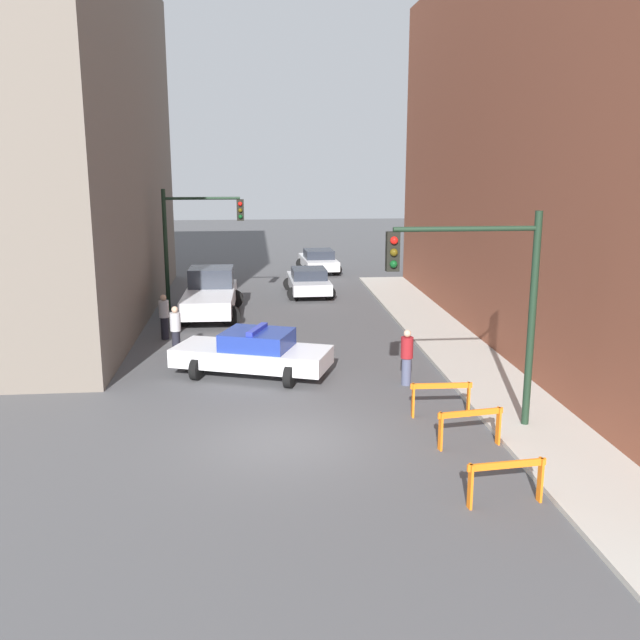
# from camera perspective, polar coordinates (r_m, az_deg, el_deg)

# --- Properties ---
(ground_plane) EXTENTS (120.00, 120.00, 0.00)m
(ground_plane) POSITION_cam_1_polar(r_m,az_deg,el_deg) (17.07, -2.75, -9.59)
(ground_plane) COLOR #4C4C4F
(sidewalk_right) EXTENTS (2.40, 44.00, 0.12)m
(sidewalk_right) POSITION_cam_1_polar(r_m,az_deg,el_deg) (18.36, 17.18, -8.31)
(sidewalk_right) COLOR #B2ADA3
(sidewalk_right) RESTS_ON ground_plane
(traffic_light_near) EXTENTS (3.64, 0.35, 5.20)m
(traffic_light_near) POSITION_cam_1_polar(r_m,az_deg,el_deg) (17.11, 13.12, 2.49)
(traffic_light_near) COLOR black
(traffic_light_near) RESTS_ON sidewalk_right
(traffic_light_far) EXTENTS (3.44, 0.35, 5.20)m
(traffic_light_far) POSITION_cam_1_polar(r_m,az_deg,el_deg) (31.02, -10.26, 6.96)
(traffic_light_far) COLOR black
(traffic_light_far) RESTS_ON ground_plane
(police_car) EXTENTS (5.05, 3.35, 1.52)m
(police_car) POSITION_cam_1_polar(r_m,az_deg,el_deg) (21.74, -5.37, -2.61)
(police_car) COLOR white
(police_car) RESTS_ON ground_plane
(white_truck) EXTENTS (2.71, 5.44, 1.90)m
(white_truck) POSITION_cam_1_polar(r_m,az_deg,el_deg) (30.18, -8.77, 2.07)
(white_truck) COLOR silver
(white_truck) RESTS_ON ground_plane
(parked_car_near) EXTENTS (2.35, 4.34, 1.31)m
(parked_car_near) POSITION_cam_1_polar(r_m,az_deg,el_deg) (34.31, -0.92, 3.14)
(parked_car_near) COLOR silver
(parked_car_near) RESTS_ON ground_plane
(parked_car_mid) EXTENTS (2.43, 4.39, 1.31)m
(parked_car_mid) POSITION_cam_1_polar(r_m,az_deg,el_deg) (41.16, -0.13, 4.79)
(parked_car_mid) COLOR silver
(parked_car_mid) RESTS_ON ground_plane
(pedestrian_crossing) EXTENTS (0.48, 0.48, 1.66)m
(pedestrian_crossing) POSITION_cam_1_polar(r_m,az_deg,el_deg) (24.39, -11.48, -0.76)
(pedestrian_crossing) COLOR black
(pedestrian_crossing) RESTS_ON ground_plane
(pedestrian_corner) EXTENTS (0.47, 0.47, 1.66)m
(pedestrian_corner) POSITION_cam_1_polar(r_m,az_deg,el_deg) (26.51, -12.36, 0.30)
(pedestrian_corner) COLOR black
(pedestrian_corner) RESTS_ON ground_plane
(pedestrian_sidewalk) EXTENTS (0.49, 0.49, 1.66)m
(pedestrian_sidewalk) POSITION_cam_1_polar(r_m,az_deg,el_deg) (20.88, 6.96, -2.91)
(pedestrian_sidewalk) COLOR #474C66
(pedestrian_sidewalk) RESTS_ON ground_plane
(barrier_front) EXTENTS (1.60, 0.32, 0.90)m
(barrier_front) POSITION_cam_1_polar(r_m,az_deg,el_deg) (14.33, 14.67, -11.92)
(barrier_front) COLOR orange
(barrier_front) RESTS_ON ground_plane
(barrier_mid) EXTENTS (1.59, 0.38, 0.90)m
(barrier_mid) POSITION_cam_1_polar(r_m,az_deg,el_deg) (16.80, 11.92, -7.98)
(barrier_mid) COLOR orange
(barrier_mid) RESTS_ON ground_plane
(barrier_back) EXTENTS (1.60, 0.19, 0.90)m
(barrier_back) POSITION_cam_1_polar(r_m,az_deg,el_deg) (18.57, 9.66, -5.83)
(barrier_back) COLOR orange
(barrier_back) RESTS_ON ground_plane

